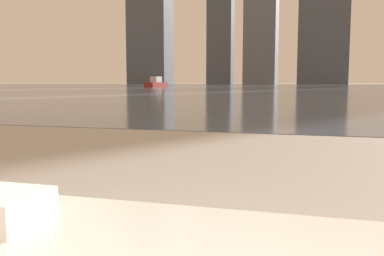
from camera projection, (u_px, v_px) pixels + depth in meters
harbor_water at (308, 87)px, 59.63m from camera, size 180.00×110.00×0.01m
harbor_boat_3 at (156, 84)px, 55.66m from camera, size 1.98×3.99×1.43m
skyline_tower_2 at (261, 36)px, 115.36m from camera, size 8.39×10.09×26.09m
skyline_tower_3 at (324, 27)px, 110.82m from camera, size 12.63×7.30×29.42m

